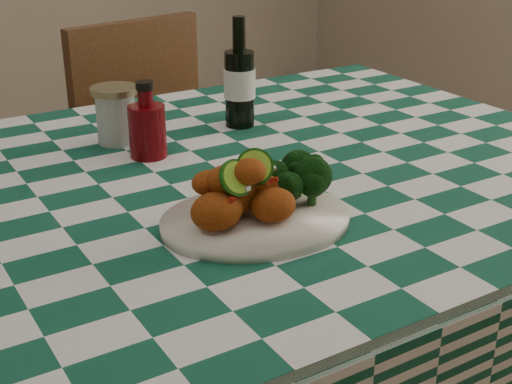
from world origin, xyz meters
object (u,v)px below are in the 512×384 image
wooden_chair_right (180,192)px  plate (256,221)px  ketchup_bottle (147,120)px  mason_jar (116,115)px  dining_table (180,375)px  beer_bottle (239,72)px  fried_chicken_pile (246,189)px

wooden_chair_right → plate: bearing=-118.7°
plate → wooden_chair_right: 0.99m
ketchup_bottle → mason_jar: ketchup_bottle is taller
dining_table → beer_bottle: bearing=39.6°
wooden_chair_right → fried_chicken_pile: bearing=-119.7°
dining_table → fried_chicken_pile: (0.02, -0.21, 0.46)m
plate → mason_jar: mason_jar is taller
plate → mason_jar: size_ratio=2.56×
plate → beer_bottle: beer_bottle is taller
beer_bottle → ketchup_bottle: bearing=-163.3°
wooden_chair_right → beer_bottle: bearing=-108.8°
dining_table → fried_chicken_pile: fried_chicken_pile is taller
dining_table → wooden_chair_right: (0.33, 0.67, 0.06)m
mason_jar → beer_bottle: size_ratio=0.49×
fried_chicken_pile → beer_bottle: size_ratio=0.64×
dining_table → ketchup_bottle: 0.49m
fried_chicken_pile → ketchup_bottle: ketchup_bottle is taller
fried_chicken_pile → ketchup_bottle: (0.00, 0.35, 0.01)m
dining_table → wooden_chair_right: 0.75m
mason_jar → beer_bottle: 0.27m
mason_jar → wooden_chair_right: (0.32, 0.42, -0.39)m
fried_chicken_pile → plate: bearing=0.0°
plate → fried_chicken_pile: (-0.02, 0.00, 0.05)m
mason_jar → wooden_chair_right: wooden_chair_right is taller
fried_chicken_pile → mason_jar: (-0.02, 0.46, -0.01)m
beer_bottle → dining_table: bearing=-140.4°
plate → ketchup_bottle: size_ratio=2.00×
mason_jar → beer_bottle: (0.26, -0.03, 0.06)m
fried_chicken_pile → mason_jar: 0.46m
ketchup_bottle → fried_chicken_pile: bearing=-90.3°
plate → wooden_chair_right: wooden_chair_right is taller
beer_bottle → mason_jar: bearing=172.9°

